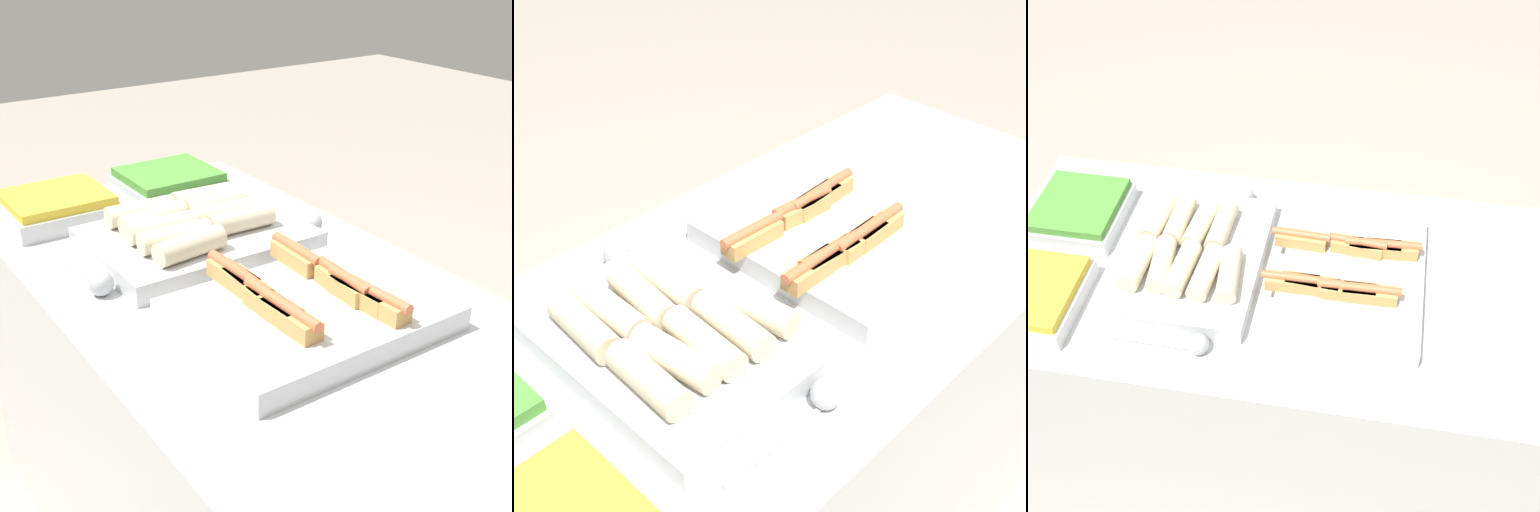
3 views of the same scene
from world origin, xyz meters
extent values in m
plane|color=#ADA393|center=(0.00, 0.00, 0.00)|extent=(12.00, 12.00, 0.00)
cube|color=silver|center=(0.00, 0.00, 0.44)|extent=(1.80, 0.82, 0.88)
cube|color=silver|center=(0.11, 0.00, 0.90)|extent=(0.38, 0.50, 0.05)
cube|color=tan|center=(0.16, -0.09, 0.95)|extent=(0.14, 0.05, 0.04)
cylinder|color=#D66B42|center=(0.16, -0.09, 0.97)|extent=(0.16, 0.03, 0.02)
cube|color=tan|center=(0.01, -0.08, 0.95)|extent=(0.14, 0.05, 0.04)
cylinder|color=#D66B42|center=(0.01, -0.08, 0.97)|extent=(0.16, 0.03, 0.02)
cube|color=tan|center=(0.20, 0.09, 0.95)|extent=(0.14, 0.05, 0.04)
cylinder|color=#D66B42|center=(0.20, 0.09, 0.97)|extent=(0.16, 0.03, 0.02)
cube|color=tan|center=(0.11, 0.08, 0.95)|extent=(0.14, 0.06, 0.04)
cylinder|color=#D66B42|center=(0.11, 0.08, 0.97)|extent=(0.16, 0.04, 0.02)
cube|color=tan|center=(0.16, 0.08, 0.95)|extent=(0.14, 0.05, 0.04)
cylinder|color=#D66B42|center=(0.16, 0.08, 0.97)|extent=(0.16, 0.03, 0.02)
cube|color=tan|center=(-0.04, -0.08, 0.95)|extent=(0.14, 0.05, 0.04)
cylinder|color=#D66B42|center=(-0.04, -0.08, 0.97)|extent=(0.16, 0.02, 0.02)
cube|color=tan|center=(0.10, -0.09, 0.95)|extent=(0.14, 0.05, 0.04)
cylinder|color=#D66B42|center=(0.10, -0.09, 0.97)|extent=(0.16, 0.03, 0.02)
cube|color=tan|center=(-0.04, 0.08, 0.95)|extent=(0.14, 0.05, 0.04)
cylinder|color=#D66B42|center=(-0.04, 0.08, 0.97)|extent=(0.16, 0.03, 0.02)
cube|color=silver|center=(-0.33, 0.00, 0.90)|extent=(0.38, 0.50, 0.05)
cylinder|color=beige|center=(-0.45, 0.09, 0.96)|extent=(0.07, 0.17, 0.06)
cylinder|color=beige|center=(-0.39, -0.08, 0.96)|extent=(0.07, 0.17, 0.06)
cylinder|color=beige|center=(-0.33, -0.09, 0.96)|extent=(0.07, 0.17, 0.06)
cylinder|color=beige|center=(-0.45, -0.09, 0.96)|extent=(0.06, 0.17, 0.06)
cylinder|color=beige|center=(-0.21, -0.09, 0.96)|extent=(0.07, 0.17, 0.06)
cylinder|color=beige|center=(-0.27, -0.09, 0.96)|extent=(0.07, 0.17, 0.06)
cylinder|color=beige|center=(-0.39, 0.09, 0.96)|extent=(0.06, 0.17, 0.06)
cylinder|color=beige|center=(-0.33, 0.08, 0.96)|extent=(0.07, 0.17, 0.06)
cylinder|color=beige|center=(-0.27, 0.09, 0.96)|extent=(0.06, 0.17, 0.06)
cube|color=silver|center=(-0.71, -0.21, 0.90)|extent=(0.26, 0.28, 0.05)
cube|color=gold|center=(-0.71, -0.21, 0.94)|extent=(0.23, 0.25, 0.02)
cube|color=silver|center=(-0.71, 0.12, 0.90)|extent=(0.26, 0.28, 0.05)
cube|color=#4C9338|center=(-0.71, 0.12, 0.94)|extent=(0.23, 0.25, 0.02)
cylinder|color=#B2B5BA|center=(-0.36, -0.29, 0.88)|extent=(0.24, 0.01, 0.01)
sphere|color=#B2B5BA|center=(-0.24, -0.29, 0.91)|extent=(0.06, 0.06, 0.06)
cylinder|color=#B2B5BA|center=(-0.36, 0.29, 0.88)|extent=(0.22, 0.03, 0.01)
sphere|color=#B2B5BA|center=(-0.25, 0.29, 0.91)|extent=(0.06, 0.06, 0.06)
camera|label=1|loc=(1.05, -0.77, 1.61)|focal=50.00mm
camera|label=2|loc=(-0.90, -0.79, 1.79)|focal=50.00mm
camera|label=3|loc=(0.15, -1.32, 2.30)|focal=50.00mm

